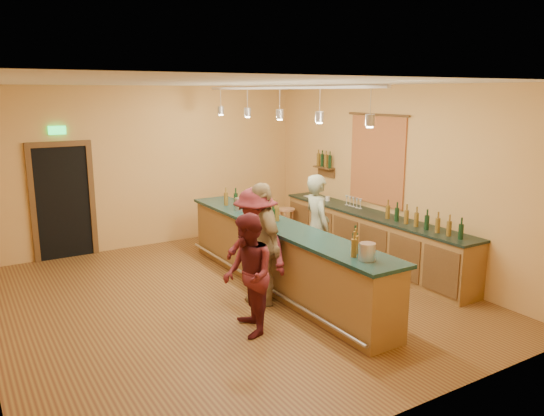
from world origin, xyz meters
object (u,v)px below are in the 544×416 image
customer_b (262,244)px  customer_c (256,246)px  back_counter (371,238)px  bartender (317,227)px  tasting_bar (279,251)px  customer_a (248,275)px  bar_stool (287,215)px

customer_b → customer_c: size_ratio=1.05×
back_counter → customer_c: bearing=-169.9°
bartender → customer_c: size_ratio=1.02×
bartender → tasting_bar: bearing=107.8°
tasting_bar → back_counter: bearing=5.0°
back_counter → customer_a: size_ratio=2.86×
customer_b → back_counter: bearing=109.0°
tasting_bar → bar_stool: (1.57, 2.20, -0.04)m
back_counter → customer_c: 2.75m
customer_a → customer_b: (0.66, 0.79, 0.11)m
customer_b → customer_c: customer_b is taller
bar_stool → customer_c: bearing=-130.8°
back_counter → bartender: size_ratio=2.59×
customer_a → bar_stool: customer_a is taller
customer_c → bartender: bearing=89.1°
tasting_bar → customer_b: size_ratio=2.80×
bar_stool → back_counter: bearing=-75.5°
tasting_bar → customer_c: customer_c is taller
tasting_bar → customer_b: (-0.55, -0.38, 0.30)m
tasting_bar → bartender: bearing=7.8°
tasting_bar → bartender: size_ratio=2.90×
back_counter → bar_stool: size_ratio=6.42×
tasting_bar → customer_c: 0.71m
customer_b → customer_c: bearing=-143.8°
customer_c → bar_stool: bearing=122.0°
customer_b → bartender: bearing=116.8°
back_counter → tasting_bar: (-2.09, -0.18, 0.12)m
bartender → customer_a: bartender is taller
back_counter → customer_b: customer_b is taller
back_counter → customer_a: customer_a is taller
customer_a → customer_b: customer_b is taller
tasting_bar → customer_a: (-1.21, -1.17, 0.19)m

